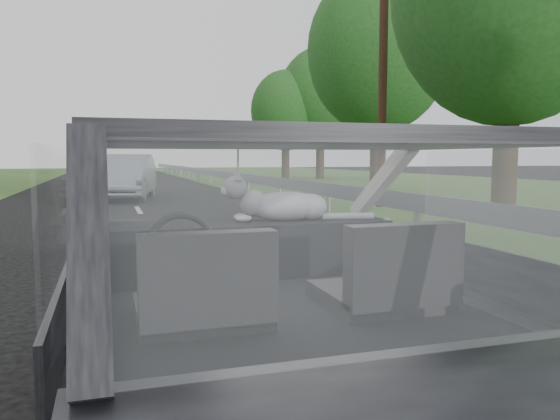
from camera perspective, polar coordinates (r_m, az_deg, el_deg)
subject_car at (r=2.52m, az=0.07°, el=-9.00°), size 1.80×4.00×1.45m
dashboard at (r=3.08m, az=-3.46°, el=-3.95°), size 1.58×0.45×0.30m
driver_seat at (r=2.12m, az=-7.96°, el=-7.55°), size 0.50×0.72×0.42m
passenger_seat at (r=2.38m, az=11.49°, el=-6.15°), size 0.50×0.72×0.42m
steering_wheel at (r=2.71m, az=-10.17°, el=-3.84°), size 0.36×0.36×0.04m
cat at (r=3.09m, az=0.54°, el=0.60°), size 0.65×0.26×0.28m
guardrail at (r=13.34m, az=4.65°, el=2.16°), size 0.05×90.00×0.32m
other_car at (r=18.62m, az=-15.81°, el=3.39°), size 2.51×4.69×1.46m
highway_sign at (r=27.02m, az=-4.41°, el=5.36°), size 0.19×1.04×2.58m
utility_pole at (r=15.34m, az=10.70°, el=14.01°), size 0.27×0.27×7.29m
tree_0 at (r=12.64m, az=22.86°, el=15.76°), size 5.18×5.18×7.39m
tree_1 at (r=22.52m, az=10.18°, el=12.85°), size 5.98×5.98×8.52m
tree_2 at (r=34.46m, az=0.58°, el=8.73°), size 5.30×5.30×6.57m
tree_3 at (r=35.01m, az=4.24°, el=9.83°), size 6.86×6.86×7.99m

